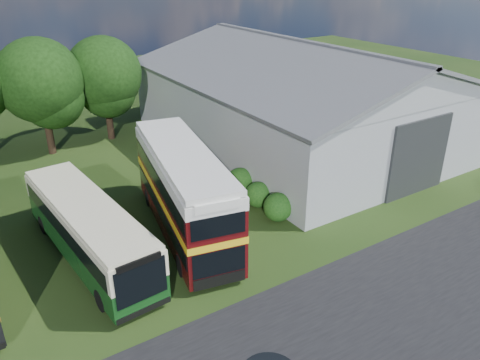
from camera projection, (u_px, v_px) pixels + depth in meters
ground at (257, 313)px, 19.96m from camera, size 120.00×120.00×0.00m
asphalt_road at (358, 328)px, 19.14m from camera, size 60.00×8.00×0.02m
storage_shed at (298, 90)px, 37.71m from camera, size 18.80×24.80×8.15m
tree_right_a at (40, 81)px, 34.21m from camera, size 6.26×6.26×8.83m
tree_right_b at (104, 74)px, 37.37m from camera, size 5.98×5.98×8.45m
shrub_front at (277, 219)px, 27.27m from camera, size 1.70×1.70×1.70m
shrub_mid at (258, 205)px, 28.80m from camera, size 1.60×1.60×1.60m
shrub_back at (240, 193)px, 30.32m from camera, size 1.80×1.80×1.80m
bus_green_single at (89, 230)px, 22.95m from camera, size 3.60×11.52×3.13m
bus_maroon_double at (184, 192)px, 24.97m from camera, size 4.99×11.61×4.84m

